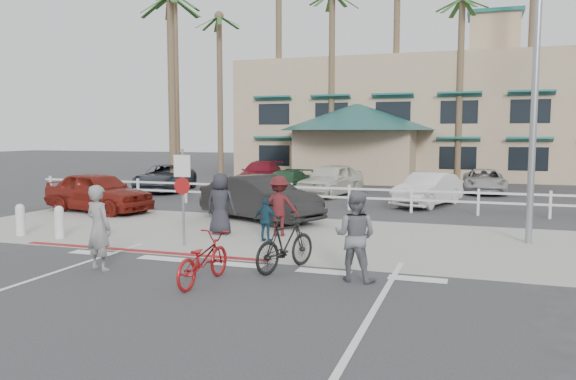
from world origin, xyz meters
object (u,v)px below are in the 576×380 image
(sign_post, at_px, (183,192))
(car_red_compact, at_px, (99,192))
(bike_black, at_px, (285,244))
(car_white_sedan, at_px, (260,198))
(bike_red, at_px, (203,259))

(sign_post, distance_m, car_red_compact, 7.93)
(sign_post, bearing_deg, car_red_compact, 142.94)
(sign_post, xyz_separation_m, bike_black, (3.46, -1.69, -0.87))
(bike_black, distance_m, car_red_compact, 11.71)
(sign_post, height_order, car_white_sedan, sign_post)
(car_white_sedan, relative_size, car_red_compact, 1.03)
(car_white_sedan, height_order, car_red_compact, same)
(bike_red, distance_m, bike_black, 1.99)
(car_white_sedan, bearing_deg, car_red_compact, 114.69)
(bike_black, bearing_deg, bike_red, 73.20)
(sign_post, xyz_separation_m, car_white_sedan, (0.34, 4.75, -0.67))
(bike_red, bearing_deg, car_white_sedan, -73.83)
(bike_black, height_order, car_red_compact, car_red_compact)
(car_white_sedan, bearing_deg, bike_black, -129.35)
(bike_black, relative_size, car_red_compact, 0.43)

